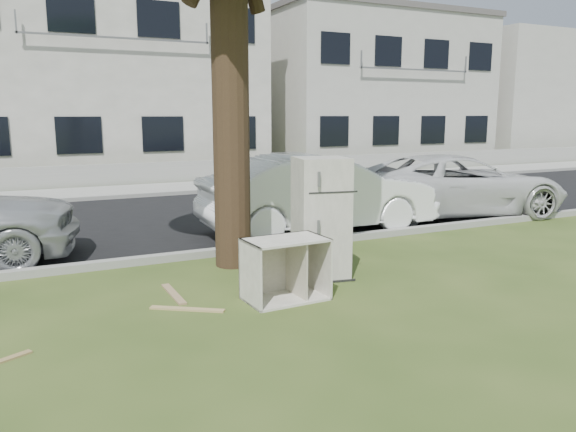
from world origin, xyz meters
name	(u,v)px	position (x,y,z in m)	size (l,w,h in m)	color
ground	(312,295)	(0.00, 0.00, 0.00)	(120.00, 120.00, 0.00)	#34491A
road	(185,218)	(0.00, 6.00, 0.01)	(120.00, 7.00, 0.01)	black
kerb_near	(242,253)	(0.00, 2.45, 0.00)	(120.00, 0.18, 0.12)	gray
kerb_far	(150,197)	(0.00, 9.55, 0.00)	(120.00, 0.18, 0.12)	gray
sidewalk	(139,190)	(0.00, 11.00, 0.01)	(120.00, 2.80, 0.01)	gray
low_wall	(129,174)	(0.00, 12.60, 0.35)	(120.00, 0.15, 0.70)	gray
townhouse_center	(102,77)	(0.00, 17.50, 3.72)	(11.22, 8.16, 7.44)	silver
townhouse_right	(359,90)	(12.00, 17.50, 3.42)	(10.20, 8.16, 6.84)	beige
filler_right	(551,98)	(26.00, 18.00, 3.20)	(16.00, 9.00, 6.40)	silver
fridge	(321,218)	(0.49, 0.65, 0.85)	(0.70, 0.65, 1.70)	beige
cabinet	(286,269)	(-0.38, -0.02, 0.39)	(0.99, 0.62, 0.78)	beige
plank_b	(187,309)	(-1.60, 0.14, 0.01)	(0.90, 0.09, 0.02)	tan
plank_c	(174,294)	(-1.60, 0.77, 0.01)	(0.88, 0.10, 0.02)	#9C7D56
car_center	(319,193)	(1.98, 3.41, 0.76)	(1.61, 4.61, 1.52)	white
car_right	(456,185)	(5.67, 3.64, 0.69)	(2.29, 4.98, 1.38)	silver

